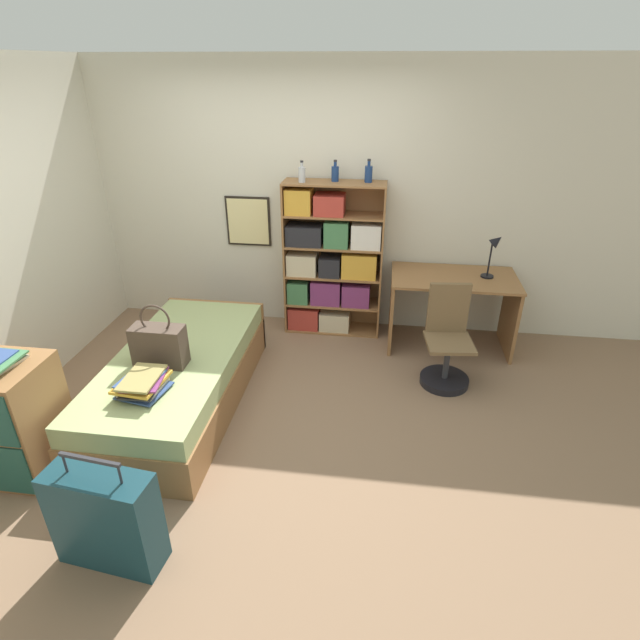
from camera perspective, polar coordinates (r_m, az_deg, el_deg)
The scene contains 14 objects.
ground_plane at distance 4.16m, azimuth -7.09°, elevation -10.06°, with size 14.00×14.00×0.00m, color #84664C.
wall_back at distance 5.09m, azimuth -3.25°, elevation 13.49°, with size 10.00×0.09×2.60m.
bed at distance 4.24m, azimuth -15.69°, elevation -6.35°, with size 0.93×2.00×0.48m.
handbag at distance 3.91m, azimuth -17.90°, elevation -2.72°, with size 0.39×0.17×0.50m.
book_stack_on_bed at distance 3.68m, azimuth -19.60°, elevation -6.90°, with size 0.34×0.37×0.13m.
suitcase at distance 3.14m, azimuth -23.27°, elevation -20.15°, with size 0.61×0.28×0.74m.
dresser at distance 3.92m, azimuth -31.55°, elevation -9.69°, with size 0.50×0.53×0.83m.
bookcase at distance 5.00m, azimuth 1.06°, elevation 6.46°, with size 0.97×0.31×1.53m.
bottle_green at distance 4.75m, azimuth -2.08°, elevation 16.34°, with size 0.06×0.06×0.19m.
bottle_brown at distance 4.79m, azimuth 1.74°, elevation 16.43°, with size 0.07×0.07×0.19m.
bottle_clear at distance 4.77m, azimuth 5.57°, elevation 16.33°, with size 0.07×0.07×0.21m.
desk at distance 4.94m, azimuth 14.81°, elevation 2.43°, with size 1.16×0.66×0.73m.
desk_lamp at distance 4.84m, azimuth 19.35°, elevation 7.78°, with size 0.17×0.12×0.43m.
desk_chair at distance 4.45m, azimuth 14.24°, elevation -3.59°, with size 0.43×0.43×0.88m.
Camera 1 is at (0.95, -3.18, 2.51)m, focal length 28.00 mm.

